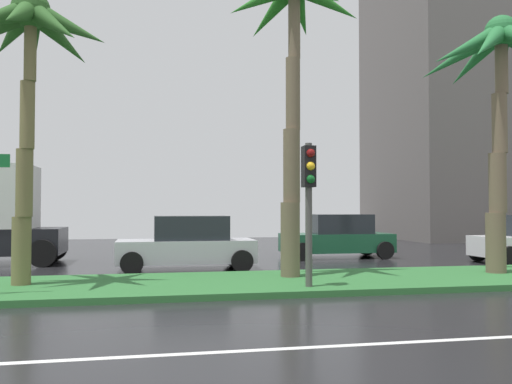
{
  "coord_description": "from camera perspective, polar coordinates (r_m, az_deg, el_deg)",
  "views": [
    {
      "loc": [
        3.02,
        -5.35,
        1.97
      ],
      "look_at": [
        6.85,
        13.84,
        2.55
      ],
      "focal_mm": 37.75,
      "sensor_mm": 36.0,
      "label": 1
    }
  ],
  "objects": [
    {
      "name": "palm_tree_centre",
      "position": [
        15.35,
        3.95,
        16.23
      ],
      "size": [
        3.87,
        3.68,
        8.43
      ],
      "color": "brown",
      "rests_on": "median_strip"
    },
    {
      "name": "car_in_traffic_second",
      "position": [
        21.56,
        8.62,
        -4.73
      ],
      "size": [
        4.3,
        2.02,
        1.72
      ],
      "rotation": [
        0.0,
        0.0,
        3.14
      ],
      "color": "#195133",
      "rests_on": "ground_plane"
    },
    {
      "name": "palm_tree_centre_right",
      "position": [
        17.12,
        24.41,
        11.79
      ],
      "size": [
        4.68,
        4.72,
        7.3
      ],
      "color": "brown",
      "rests_on": "median_strip"
    },
    {
      "name": "ground_plane",
      "position": [
        14.8,
        -23.26,
        -9.41
      ],
      "size": [
        90.0,
        42.0,
        0.1
      ],
      "primitive_type": "cube",
      "color": "black"
    },
    {
      "name": "car_in_traffic_leading",
      "position": [
        17.28,
        -7.26,
        -5.49
      ],
      "size": [
        4.3,
        2.02,
        1.72
      ],
      "rotation": [
        0.0,
        0.0,
        3.14
      ],
      "color": "silver",
      "rests_on": "ground_plane"
    },
    {
      "name": "median_strip",
      "position": [
        13.82,
        -24.13,
        -9.44
      ],
      "size": [
        85.5,
        4.0,
        0.15
      ],
      "primitive_type": "cube",
      "color": "#2D6B33",
      "rests_on": "ground_plane"
    },
    {
      "name": "traffic_signal_median_right",
      "position": [
        12.55,
        5.63,
        0.48
      ],
      "size": [
        0.28,
        0.43,
        3.33
      ],
      "color": "#4C4C47",
      "rests_on": "median_strip"
    },
    {
      "name": "palm_tree_centre_left",
      "position": [
        14.33,
        -22.91,
        14.1
      ],
      "size": [
        3.68,
        3.69,
        7.0
      ],
      "color": "brown",
      "rests_on": "median_strip"
    }
  ]
}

